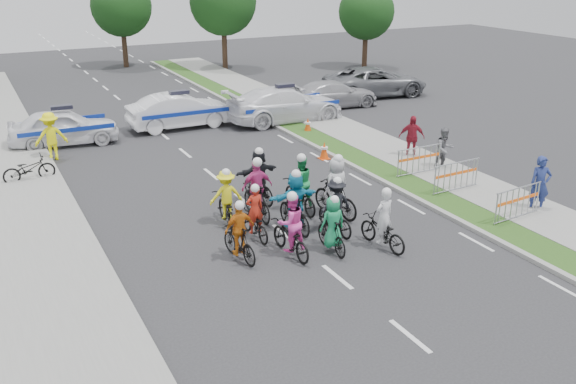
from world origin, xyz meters
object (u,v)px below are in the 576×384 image
rider_1 (332,229)px  rider_2 (291,232)px  rider_10 (226,202)px  tree_1 (223,2)px  police_car_2 (285,105)px  tree_4 (121,6)px  rider_11 (259,179)px  parked_bike (29,169)px  police_car_1 (180,111)px  rider_4 (335,211)px  marshal_hiviz (51,136)px  rider_6 (254,220)px  barrier_2 (419,162)px  rider_5 (295,205)px  cone_0 (324,151)px  rider_9 (257,195)px  barrier_1 (456,178)px  rider_3 (239,237)px  civilian_suv (375,82)px  rider_8 (300,190)px  spectator_0 (540,184)px  rider_7 (336,192)px  civilian_sedan (334,94)px  barrier_0 (517,205)px  spectator_1 (444,149)px  police_car_0 (64,127)px  cone_1 (308,125)px  rider_0 (383,228)px  tree_2 (366,12)px  spectator_2 (412,137)px

rider_1 → rider_2: rider_2 is taller
rider_10 → tree_1: tree_1 is taller
police_car_2 → tree_4: tree_4 is taller
rider_11 → parked_bike: 8.53m
tree_1 → parked_bike: bearing=-128.7°
rider_2 → parked_bike: size_ratio=1.04×
rider_2 → police_car_1: rider_2 is taller
rider_4 → police_car_2: size_ratio=0.30×
marshal_hiviz → tree_4: bearing=-112.9°
rider_6 → barrier_2: rider_6 is taller
rider_5 → cone_0: rider_5 is taller
rider_9 → police_car_1: rider_9 is taller
barrier_1 → cone_0: bearing=110.5°
rider_3 → rider_11: 4.24m
civilian_suv → marshal_hiviz: size_ratio=3.08×
rider_8 → barrier_1: bearing=168.5°
rider_9 → rider_2: bearing=84.2°
police_car_2 → civilian_suv: bearing=-67.1°
rider_9 → spectator_0: rider_9 is taller
rider_6 → parked_bike: size_ratio=0.93×
rider_7 → barrier_1: size_ratio=1.02×
rider_8 → cone_0: rider_8 is taller
rider_6 → civilian_sedan: bearing=-130.3°
rider_6 → rider_10: 1.35m
marshal_hiviz → parked_bike: size_ratio=1.06×
barrier_0 → barrier_1: bearing=90.0°
civilian_sedan → spectator_1: bearing=175.4°
rider_9 → police_car_0: bearing=-70.6°
rider_5 → police_car_1: rider_5 is taller
rider_6 → spectator_0: spectator_0 is taller
rider_4 → spectator_0: (6.55, -1.53, 0.23)m
rider_10 → tree_4: 30.06m
rider_1 → spectator_1: bearing=-147.9°
rider_9 → cone_1: (6.21, 8.05, -0.42)m
rider_1 → rider_8: rider_8 is taller
police_car_2 → cone_1: size_ratio=8.27×
police_car_2 → barrier_1: 11.46m
rider_3 → tree_4: size_ratio=0.27×
rider_0 → cone_1: bearing=-116.7°
civilian_suv → barrier_1: bearing=163.9°
rider_5 → tree_2: (17.62, 22.95, 3.03)m
rider_1 → police_car_1: 14.63m
rider_9 → barrier_1: bearing=170.9°
rider_9 → spectator_0: (8.13, -3.55, 0.15)m
spectator_2 → civilian_sedan: bearing=110.5°
rider_10 → civilian_suv: 19.66m
police_car_1 → civilian_suv: bearing=-82.0°
tree_1 → tree_2: 9.87m
rider_3 → civilian_sedan: (11.54, 14.36, 0.02)m
police_car_0 → rider_9: bearing=-154.1°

